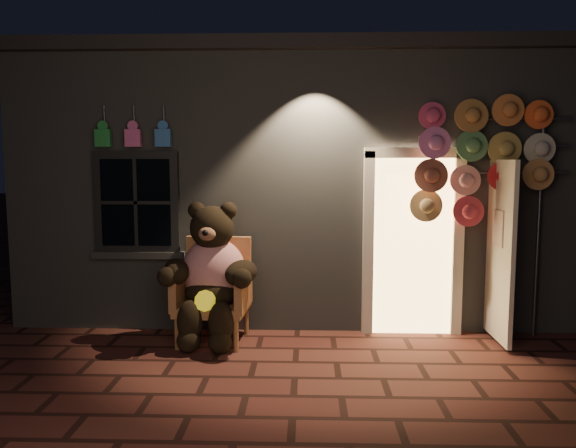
{
  "coord_description": "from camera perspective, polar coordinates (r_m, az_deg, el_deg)",
  "views": [
    {
      "loc": [
        0.11,
        -5.1,
        2.03
      ],
      "look_at": [
        -0.1,
        1.0,
        1.35
      ],
      "focal_mm": 35.0,
      "sensor_mm": 36.0,
      "label": 1
    }
  ],
  "objects": [
    {
      "name": "shop_building",
      "position": [
        9.09,
        1.25,
        4.52
      ],
      "size": [
        7.3,
        5.95,
        3.51
      ],
      "color": "slate",
      "rests_on": "ground"
    },
    {
      "name": "wicker_armchair",
      "position": [
        6.48,
        -7.47,
        -6.63
      ],
      "size": [
        0.85,
        0.78,
        1.16
      ],
      "rotation": [
        0.0,
        0.0,
        -0.08
      ],
      "color": "#9B673C",
      "rests_on": "ground"
    },
    {
      "name": "teddy_bear",
      "position": [
        6.3,
        -7.78,
        -5.03
      ],
      "size": [
        1.14,
        0.92,
        1.58
      ],
      "rotation": [
        0.0,
        0.0,
        -0.08
      ],
      "color": "#B0121E",
      "rests_on": "ground"
    },
    {
      "name": "hat_rack",
      "position": [
        6.67,
        19.16,
        6.51
      ],
      "size": [
        1.74,
        0.22,
        2.73
      ],
      "color": "#59595E",
      "rests_on": "ground"
    },
    {
      "name": "ground",
      "position": [
        5.49,
        0.68,
        -15.36
      ],
      "size": [
        60.0,
        60.0,
        0.0
      ],
      "primitive_type": "plane",
      "color": "#52271F",
      "rests_on": "ground"
    }
  ]
}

